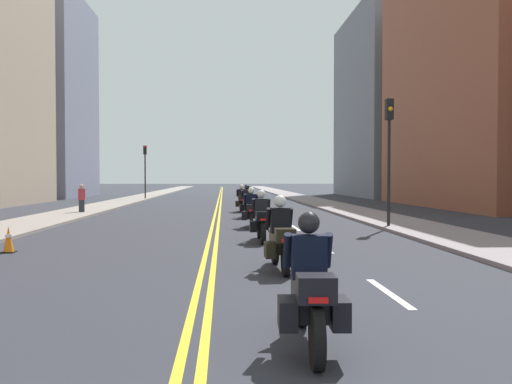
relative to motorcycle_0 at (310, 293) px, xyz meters
name	(u,v)px	position (x,y,z in m)	size (l,w,h in m)	color
ground_plane	(220,200)	(-1.34, 42.90, -0.65)	(264.00, 264.00, 0.00)	#2A2C34
sidewalk_left	(133,199)	(-9.15, 42.90, -0.59)	(2.93, 144.00, 0.12)	gray
sidewalk_right	(305,199)	(6.47, 42.90, -0.59)	(2.93, 144.00, 0.12)	gray
centreline_yellow_inner	(218,199)	(-1.46, 42.90, -0.65)	(0.12, 132.00, 0.01)	yellow
centreline_yellow_outer	(221,199)	(-1.22, 42.90, -0.65)	(0.12, 132.00, 0.01)	yellow
lane_dashes_white	(274,213)	(1.83, 23.90, -0.65)	(0.14, 56.40, 0.01)	silver
building_right_1	(474,80)	(16.02, 29.67, 8.02)	(6.85, 19.58, 17.34)	brown
building_left_2	(41,98)	(-19.62, 50.17, 9.53)	(8.69, 13.42, 20.37)	slate
building_right_2	(391,105)	(17.00, 50.78, 9.11)	(8.81, 17.90, 19.53)	slate
motorcycle_0	(310,293)	(0.00, 0.00, 0.00)	(0.78, 2.29, 1.58)	black
motorcycle_1	(281,240)	(0.22, 5.19, 0.00)	(0.78, 2.24, 1.60)	black
motorcycle_2	(262,221)	(0.18, 10.41, 0.00)	(0.76, 2.27, 1.60)	black
motorcycle_3	(251,211)	(0.11, 15.09, 0.00)	(0.78, 2.22, 1.60)	black
motorcycle_4	(247,204)	(0.16, 20.29, 0.03)	(0.77, 2.29, 1.64)	black
motorcycle_5	(242,201)	(0.05, 24.93, -0.01)	(0.78, 2.12, 1.60)	black
traffic_cone_0	(9,239)	(-6.66, 8.38, -0.30)	(0.33, 0.33, 0.70)	black
traffic_light_near	(389,140)	(5.41, 14.35, 2.79)	(0.28, 0.38, 5.02)	black
traffic_light_far	(145,162)	(-8.08, 42.99, 2.73)	(0.28, 0.38, 4.89)	black
pedestrian_0	(82,199)	(-8.70, 23.57, 0.18)	(0.41, 0.33, 1.62)	#282E35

